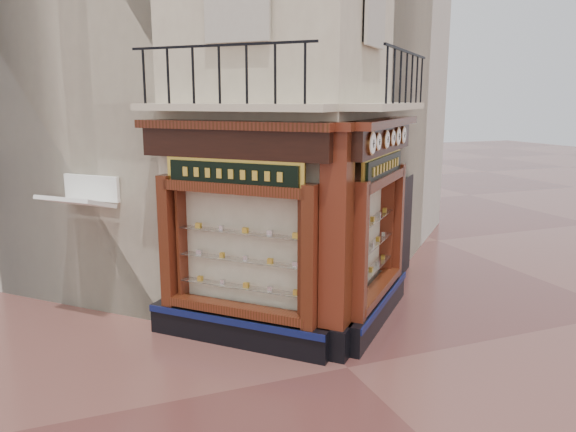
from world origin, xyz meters
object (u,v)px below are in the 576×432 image
clock_a (372,143)px  clock_e (397,136)px  awning (85,320)px  corner_pilaster (336,246)px  clock_b (378,142)px  clock_c (386,140)px  clock_d (392,138)px  clock_f (403,135)px  signboard_right (383,166)px  signboard_left (233,174)px

clock_a → clock_e: size_ratio=1.09×
clock_e → awning: 7.19m
corner_pilaster → clock_e: corner_pilaster is taller
awning → clock_b: bearing=-166.3°
clock_c → clock_d: (0.34, 0.34, -0.00)m
corner_pilaster → clock_b: bearing=-26.8°
clock_b → clock_f: bearing=0.0°
clock_f → awning: 7.41m
corner_pilaster → clock_d: bearing=-12.6°
corner_pilaster → clock_b: 1.92m
clock_a → clock_d: clock_a is taller
clock_c → awning: size_ratio=0.26×
clock_c → clock_e: size_ratio=0.94×
clock_f → signboard_right: size_ratio=0.19×
clock_f → signboard_right: clock_f is taller
clock_a → signboard_right: clock_a is taller
clock_a → clock_f: bearing=0.0°
clock_c → signboard_left: size_ratio=0.18×
clock_b → awning: 6.74m
corner_pilaster → clock_a: corner_pilaster is taller
clock_a → clock_e: bearing=0.0°
clock_e → corner_pilaster: bearing=169.7°
clock_f → signboard_left: (-3.78, -0.70, -0.52)m
clock_c → clock_f: 1.42m
signboard_left → clock_a: bearing=-160.5°
clock_a → clock_f: (1.70, 1.70, -0.00)m
clock_e → signboard_right: bearing=169.6°
clock_e → clock_f: clock_e is taller
awning → signboard_right: 6.63m
clock_e → awning: bearing=117.3°
signboard_right → clock_a: bearing=-175.1°
clock_b → clock_c: 0.59m
clock_d → clock_b: bearing=180.0°
corner_pilaster → clock_d: corner_pilaster is taller
clock_a → awning: (-4.58, 3.23, -3.62)m
corner_pilaster → signboard_left: corner_pilaster is taller
clock_d → clock_f: clock_f is taller
clock_d → signboard_left: clock_d is taller
clock_c → clock_b: bearing=180.0°
clock_a → clock_c: size_ratio=1.16×
signboard_left → awning: bearing=3.1°
corner_pilaster → clock_c: bearing=-16.5°
awning → clock_a: bearing=-170.2°
corner_pilaster → awning: corner_pilaster is taller
clock_b → clock_d: bearing=-0.0°
clock_f → awning: bearing=121.3°
signboard_left → signboard_right: 2.92m
clock_e → clock_d: bearing=-180.0°
clock_e → clock_f: (0.35, 0.35, -0.00)m
clock_e → awning: (-5.92, 1.89, -3.62)m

